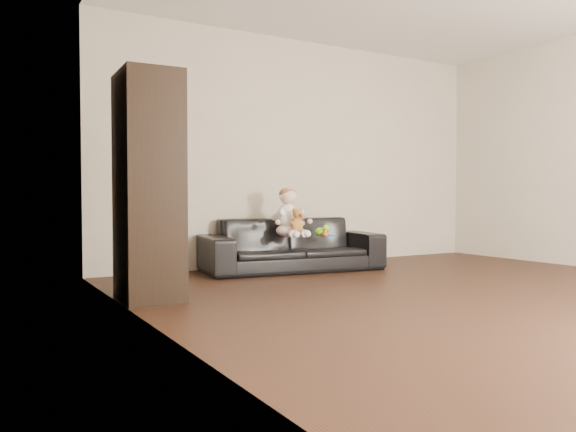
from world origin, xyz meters
TOP-DOWN VIEW (x-y plane):
  - floor at (0.00, 0.00)m, footprint 5.50×5.50m
  - wall_back at (0.00, 2.75)m, footprint 5.00×0.00m
  - wall_left at (-2.50, 0.00)m, footprint 0.00×5.50m
  - sofa at (-0.46, 2.25)m, footprint 1.97×0.98m
  - cabinet at (-2.27, 1.34)m, footprint 0.45×0.61m
  - shelf_item at (-2.25, 1.34)m, footprint 0.19×0.26m
  - baby at (-0.56, 2.14)m, footprint 0.38×0.46m
  - teddy_bear at (-0.55, 1.99)m, footprint 0.15×0.15m
  - toy_green at (-0.21, 2.08)m, footprint 0.12×0.14m
  - toy_rattle at (-0.21, 1.99)m, footprint 0.06×0.06m
  - toy_blue_disc at (-0.16, 1.99)m, footprint 0.11×0.11m

SIDE VIEW (x-z plane):
  - floor at x=0.00m, z-range 0.00..0.00m
  - sofa at x=-0.46m, z-range 0.00..0.55m
  - toy_blue_disc at x=-0.16m, z-range 0.36..0.38m
  - toy_rattle at x=-0.21m, z-range 0.36..0.42m
  - toy_green at x=-0.21m, z-range 0.36..0.46m
  - teddy_bear at x=-0.55m, z-range 0.42..0.66m
  - baby at x=-0.56m, z-range 0.33..0.85m
  - cabinet at x=-2.27m, z-range 0.00..1.72m
  - shelf_item at x=-2.25m, z-range 1.11..1.39m
  - wall_back at x=0.00m, z-range -1.20..3.80m
  - wall_left at x=-2.50m, z-range -1.45..4.05m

